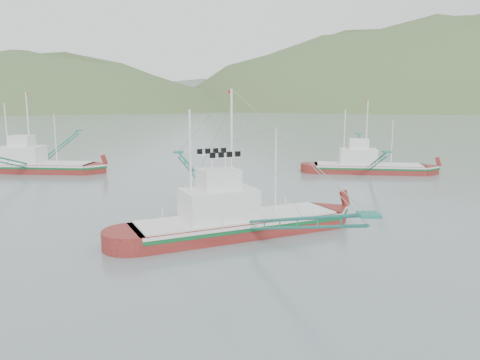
{
  "coord_description": "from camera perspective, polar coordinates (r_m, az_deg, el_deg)",
  "views": [
    {
      "loc": [
        -0.26,
        -30.24,
        9.49
      ],
      "look_at": [
        0.0,
        6.0,
        3.2
      ],
      "focal_mm": 35.0,
      "sensor_mm": 36.0,
      "label": 1
    }
  ],
  "objects": [
    {
      "name": "ground",
      "position": [
        31.7,
        0.08,
        -7.58
      ],
      "size": [
        1200.0,
        1200.0,
        0.0
      ],
      "primitive_type": "plane",
      "color": "slate",
      "rests_on": "ground"
    },
    {
      "name": "main_boat",
      "position": [
        32.91,
        -0.41,
        -2.84
      ],
      "size": [
        15.31,
        25.68,
        10.97
      ],
      "rotation": [
        0.0,
        0.0,
        0.43
      ],
      "color": "maroon",
      "rests_on": "ground"
    },
    {
      "name": "bg_boat_right",
      "position": [
        62.81,
        15.28,
        2.28
      ],
      "size": [
        14.22,
        24.94,
        10.15
      ],
      "rotation": [
        0.0,
        0.0,
        -0.14
      ],
      "color": "maroon",
      "rests_on": "ground"
    },
    {
      "name": "bg_boat_left",
      "position": [
        66.91,
        -23.92,
        2.21
      ],
      "size": [
        15.48,
        27.39,
        11.12
      ],
      "rotation": [
        0.0,
        0.0,
        -0.1
      ],
      "color": "maroon",
      "rests_on": "ground"
    },
    {
      "name": "headland_left",
      "position": [
        429.75,
        -25.38,
        7.64
      ],
      "size": [
        448.0,
        308.0,
        210.0
      ],
      "primitive_type": "ellipsoid",
      "color": "#455D2F",
      "rests_on": "ground"
    },
    {
      "name": "ridge_distant",
      "position": [
        591.09,
        2.55,
        8.92
      ],
      "size": [
        960.0,
        400.0,
        240.0
      ],
      "primitive_type": "ellipsoid",
      "color": "slate",
      "rests_on": "ground"
    }
  ]
}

